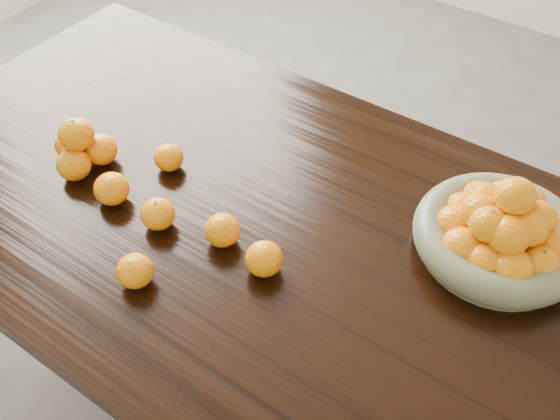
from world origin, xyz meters
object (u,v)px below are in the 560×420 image
Objects in this scene: fruit_bowl at (501,231)px; dining_table at (280,255)px; orange_pyramid at (81,148)px; loose_orange_0 at (158,214)px.

dining_table is at bearing -152.96° from fruit_bowl.
dining_table is at bearing 11.11° from orange_pyramid.
fruit_bowl reaches higher than orange_pyramid.
loose_orange_0 is (-0.22, -0.14, 0.12)m from dining_table.
fruit_bowl is (0.40, 0.20, 0.15)m from dining_table.
dining_table is 0.52m from orange_pyramid.
fruit_bowl is at bearing 18.62° from orange_pyramid.
orange_pyramid is 2.05× the size of loose_orange_0.
dining_table is 5.74× the size of fruit_bowl.
fruit_bowl reaches higher than dining_table.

